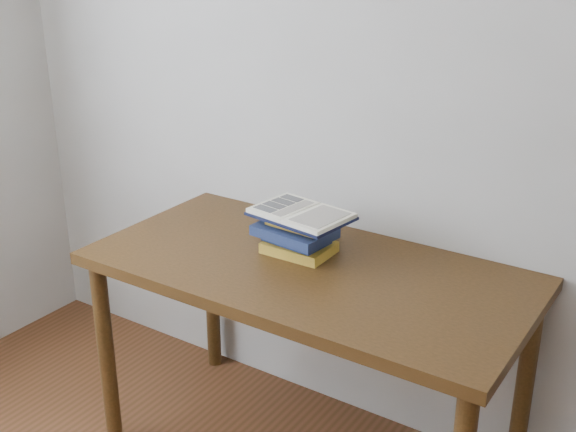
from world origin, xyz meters
The scene contains 3 objects.
desk centered at (-0.09, 1.38, 0.69)m, with size 1.47×0.74×0.79m.
book_stack centered at (-0.17, 1.45, 0.85)m, with size 0.27×0.21×0.13m.
open_book centered at (-0.16, 1.46, 0.93)m, with size 0.35×0.27×0.03m.
Camera 1 is at (1.05, -0.46, 1.82)m, focal length 45.00 mm.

